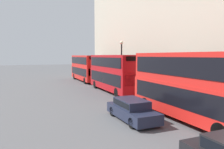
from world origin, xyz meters
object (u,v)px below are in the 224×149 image
bus_second_in_queue (114,72)px  car_hatchback (132,109)px  bus_third_in_queue (86,67)px  bus_leading (190,84)px

bus_second_in_queue → car_hatchback: bus_second_in_queue is taller
bus_third_in_queue → bus_second_in_queue: bearing=-90.0°
car_hatchback → bus_leading: bearing=-24.8°
bus_leading → car_hatchback: bearing=155.2°
bus_third_in_queue → car_hatchback: (-3.40, -22.65, -1.63)m
bus_leading → bus_third_in_queue: size_ratio=0.99×
bus_leading → bus_third_in_queue: 24.23m
bus_second_in_queue → bus_third_in_queue: bus_second_in_queue is taller
bus_second_in_queue → bus_third_in_queue: (0.00, 11.77, -0.03)m
car_hatchback → bus_third_in_queue: bearing=81.5°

